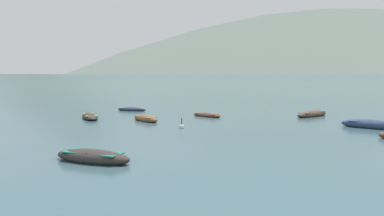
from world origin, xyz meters
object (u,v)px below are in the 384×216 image
(rowboat_2, at_px, (372,125))
(rowboat_5, at_px, (312,114))
(rowboat_8, at_px, (93,157))
(rowboat_6, at_px, (90,116))
(mooring_buoy, at_px, (182,127))
(rowboat_1, at_px, (207,115))
(rowboat_4, at_px, (146,119))
(rowboat_0, at_px, (132,109))

(rowboat_2, xyz_separation_m, rowboat_5, (-1.13, 7.35, -0.03))
(rowboat_8, bearing_deg, rowboat_6, 99.24)
(rowboat_6, distance_m, mooring_buoy, 9.48)
(rowboat_1, distance_m, rowboat_6, 9.81)
(rowboat_4, bearing_deg, rowboat_8, -98.35)
(rowboat_0, relative_size, rowboat_1, 1.12)
(rowboat_1, height_order, rowboat_2, rowboat_2)
(rowboat_0, distance_m, rowboat_1, 8.91)
(rowboat_0, height_order, rowboat_6, rowboat_6)
(rowboat_1, distance_m, rowboat_5, 9.14)
(rowboat_2, distance_m, rowboat_8, 19.29)
(rowboat_0, distance_m, mooring_buoy, 13.23)
(mooring_buoy, bearing_deg, rowboat_8, -115.40)
(rowboat_2, height_order, rowboat_5, rowboat_2)
(rowboat_2, height_order, rowboat_4, rowboat_2)
(rowboat_0, height_order, rowboat_2, rowboat_2)
(mooring_buoy, bearing_deg, rowboat_4, 120.58)
(rowboat_8, bearing_deg, rowboat_0, 88.65)
(rowboat_0, xyz_separation_m, rowboat_2, (16.93, -13.94, 0.08))
(rowboat_2, relative_size, rowboat_8, 1.00)
(rowboat_2, height_order, mooring_buoy, mooring_buoy)
(rowboat_0, bearing_deg, mooring_buoy, -72.35)
(rowboat_0, bearing_deg, rowboat_8, -91.35)
(rowboat_1, xyz_separation_m, rowboat_5, (9.11, -0.72, 0.06))
(rowboat_2, bearing_deg, rowboat_5, 98.73)
(rowboat_5, bearing_deg, rowboat_8, -136.37)
(rowboat_0, distance_m, rowboat_6, 7.05)
(rowboat_6, relative_size, rowboat_8, 1.10)
(rowboat_0, bearing_deg, rowboat_6, -116.07)
(rowboat_4, relative_size, rowboat_8, 0.89)
(rowboat_0, bearing_deg, rowboat_1, -41.24)
(rowboat_0, xyz_separation_m, rowboat_5, (15.81, -6.59, 0.05))
(rowboat_6, xyz_separation_m, mooring_buoy, (7.11, -6.28, -0.09))
(rowboat_2, xyz_separation_m, rowboat_4, (-15.43, 5.58, -0.04))
(rowboat_2, bearing_deg, rowboat_8, -154.80)
(rowboat_0, relative_size, rowboat_5, 0.79)
(rowboat_1, relative_size, rowboat_6, 0.69)
(rowboat_5, distance_m, rowboat_6, 18.91)
(rowboat_1, height_order, rowboat_8, rowboat_8)
(rowboat_0, distance_m, rowboat_4, 8.49)
(rowboat_1, bearing_deg, rowboat_4, -154.41)
(rowboat_5, distance_m, mooring_buoy, 13.24)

